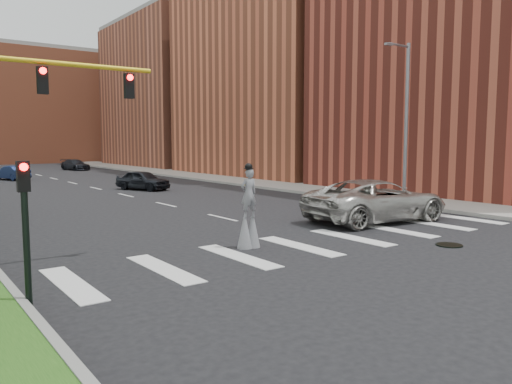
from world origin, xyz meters
name	(u,v)px	position (x,y,z in m)	size (l,w,h in m)	color
ground_plane	(347,247)	(0.00, 0.00, 0.00)	(160.00, 160.00, 0.00)	black
sidewalk_right	(238,180)	(12.50, 25.00, 0.09)	(5.00, 90.00, 0.18)	gray
manhole	(449,245)	(3.00, -2.00, 0.02)	(0.90, 0.90, 0.04)	black
building_near	(483,36)	(22.00, 8.00, 11.00)	(16.00, 20.00, 22.00)	maroon
building_mid	(285,61)	(22.00, 30.00, 12.00)	(16.00, 22.00, 24.00)	#BE5D3B
building_far	(180,96)	(22.00, 54.00, 10.00)	(16.00, 22.00, 20.00)	#A4553C
building_backdrop	(25,108)	(6.00, 78.00, 9.00)	(26.00, 14.00, 18.00)	#BE5D3B
streetlight	(405,118)	(10.90, 6.00, 4.90)	(2.05, 0.20, 9.00)	slate
traffic_signal	(14,122)	(-9.78, 3.00, 4.15)	(5.30, 0.23, 6.20)	black
secondary_signal	(25,221)	(-10.30, -0.50, 1.95)	(0.25, 0.21, 3.23)	black
stilt_performer	(249,215)	(-2.82, 1.87, 1.12)	(0.84, 0.53, 2.89)	black
suv_crossing	(376,200)	(5.07, 3.00, 0.95)	(3.16, 6.85, 1.90)	#B7B4AD
car_near	(143,180)	(2.43, 22.76, 0.73)	(1.72, 4.28, 1.46)	black
car_mid	(12,173)	(-3.55, 38.55, 0.66)	(1.40, 4.02, 1.32)	#15234C
car_far	(75,165)	(5.74, 50.55, 0.66)	(1.84, 4.53, 1.32)	black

